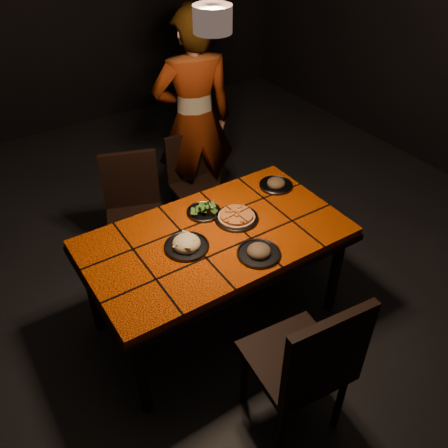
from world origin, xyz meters
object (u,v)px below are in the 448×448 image
plate_pizza (236,217)px  chair_far_left (134,205)px  diner (194,121)px  chair_near (308,363)px  plate_pasta (186,244)px  dining_table (216,244)px  chair_far_right (193,177)px

plate_pizza → chair_far_left: bearing=114.9°
diner → chair_near: bearing=88.0°
chair_near → plate_pasta: (-0.15, 0.93, 0.18)m
chair_near → dining_table: bearing=-87.8°
plate_pizza → plate_pasta: plate_pasta is taller
dining_table → chair_far_right: chair_far_right is taller
diner → chair_far_left: bearing=36.0°
dining_table → chair_far_left: size_ratio=1.78×
dining_table → chair_far_left: chair_far_left is taller
dining_table → chair_near: chair_near is taller
chair_far_left → chair_far_right: bearing=34.7°
dining_table → diner: 1.29m
diner → plate_pasta: bearing=71.2°
chair_near → chair_far_left: size_ratio=1.14×
chair_far_right → diner: (0.11, 0.14, 0.42)m
chair_far_right → plate_pizza: 1.03m
chair_far_right → plate_pasta: size_ratio=3.12×
dining_table → diner: (0.53, 1.15, 0.22)m
plate_pizza → diner: bearing=72.8°
chair_far_left → plate_pasta: (-0.03, -0.87, 0.25)m
dining_table → plate_pizza: (0.19, 0.06, 0.10)m
diner → chair_far_right: bearing=63.7°
chair_near → plate_pasta: chair_near is taller
plate_pizza → chair_near: bearing=-103.9°
chair_far_left → diner: 0.86m
chair_near → chair_far_right: size_ratio=1.24×
chair_far_right → plate_pasta: 1.24m
chair_near → diner: bearing=-100.2°
chair_far_right → diner: 0.45m
plate_pasta → dining_table: bearing=2.3°
plate_pizza → chair_far_right: bearing=76.8°
dining_table → chair_near: size_ratio=1.56×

